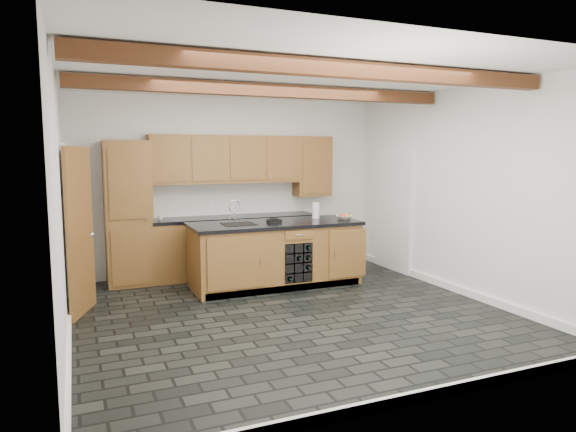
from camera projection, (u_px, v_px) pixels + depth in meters
name	position (u px, v px, depth m)	size (l,w,h in m)	color
ground	(291.00, 312.00, 6.23)	(5.00, 5.00, 0.00)	black
room_shell	(268.00, 185.00, 6.50)	(5.01, 5.00, 5.00)	white
back_cabinetry	(213.00, 214.00, 8.01)	(3.65, 0.62, 2.20)	olive
island	(276.00, 254.00, 7.46)	(2.48, 0.96, 0.93)	olive
faucet	(238.00, 221.00, 7.24)	(0.45, 0.40, 0.34)	black
kitchen_scale	(274.00, 220.00, 7.39)	(0.21, 0.14, 0.06)	black
fruit_bowl	(344.00, 218.00, 7.72)	(0.23, 0.23, 0.06)	beige
fruit_cluster	(344.00, 216.00, 7.72)	(0.16, 0.17, 0.07)	#AC2517
paper_towel	(316.00, 210.00, 7.86)	(0.11, 0.11, 0.24)	white
mug	(160.00, 217.00, 7.67)	(0.09, 0.09, 0.08)	white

